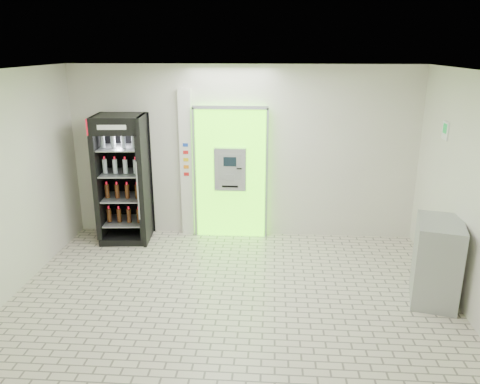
{
  "coord_description": "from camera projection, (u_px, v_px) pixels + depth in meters",
  "views": [
    {
      "loc": [
        0.51,
        -5.44,
        3.28
      ],
      "look_at": [
        0.05,
        1.2,
        1.19
      ],
      "focal_mm": 35.0,
      "sensor_mm": 36.0,
      "label": 1
    }
  ],
  "objects": [
    {
      "name": "pillar",
      "position": [
        187.0,
        164.0,
        8.2
      ],
      "size": [
        0.22,
        0.11,
        2.6
      ],
      "color": "silver",
      "rests_on": "ground"
    },
    {
      "name": "atm_assembly",
      "position": [
        231.0,
        172.0,
        8.16
      ],
      "size": [
        1.3,
        0.24,
        2.33
      ],
      "color": "#5CFF13",
      "rests_on": "ground"
    },
    {
      "name": "beverage_cooler",
      "position": [
        124.0,
        181.0,
        8.04
      ],
      "size": [
        0.88,
        0.81,
        2.19
      ],
      "rotation": [
        0.0,
        0.0,
        0.08
      ],
      "color": "black",
      "rests_on": "ground"
    },
    {
      "name": "ground",
      "position": [
        230.0,
        305.0,
        6.19
      ],
      "size": [
        6.0,
        6.0,
        0.0
      ],
      "primitive_type": "plane",
      "color": "#BFB19F",
      "rests_on": "ground"
    },
    {
      "name": "steel_cabinet",
      "position": [
        436.0,
        261.0,
        6.18
      ],
      "size": [
        0.76,
        0.95,
        1.12
      ],
      "rotation": [
        0.0,
        0.0,
        -0.25
      ],
      "color": "#9A9DA1",
      "rests_on": "ground"
    },
    {
      "name": "room_shell",
      "position": [
        229.0,
        170.0,
        5.64
      ],
      "size": [
        6.0,
        6.0,
        6.0
      ],
      "color": "silver",
      "rests_on": "ground"
    },
    {
      "name": "exit_sign",
      "position": [
        445.0,
        130.0,
        6.7
      ],
      "size": [
        0.02,
        0.22,
        0.26
      ],
      "color": "white",
      "rests_on": "room_shell"
    }
  ]
}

